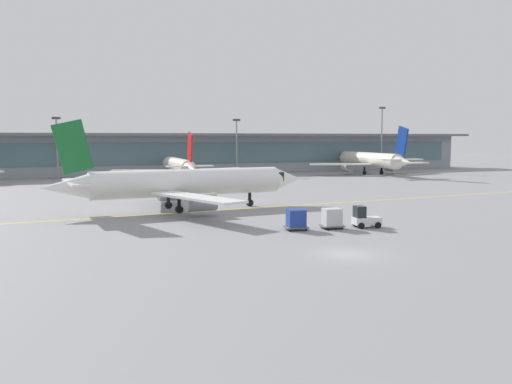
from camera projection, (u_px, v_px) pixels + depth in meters
name	position (u px, v px, depth m)	size (l,w,h in m)	color
ground_plane	(347.00, 254.00, 39.59)	(400.00, 400.00, 0.00)	gray
taxiway_centreline_stripe	(193.00, 212.00, 61.97)	(110.00, 0.36, 0.01)	yellow
terminal_concourse	(143.00, 153.00, 125.09)	(180.80, 11.00, 9.60)	#8C939E
gate_airplane_1	(179.00, 166.00, 107.78)	(27.10, 29.14, 9.66)	silver
gate_airplane_2	(370.00, 160.00, 125.75)	(31.12, 33.52, 11.10)	silver
taxiing_regional_jet	(185.00, 183.00, 63.32)	(32.05, 29.70, 10.61)	white
baggage_tug	(365.00, 218.00, 51.20)	(2.78, 1.95, 2.10)	silver
cargo_dolly_lead	(332.00, 218.00, 50.48)	(2.32, 1.90, 1.94)	#595B60
cargo_dolly_trailing	(296.00, 219.00, 49.73)	(2.32, 1.90, 1.94)	#595B60
apron_light_mast_1	(57.00, 145.00, 112.21)	(1.80, 0.36, 12.92)	gray
apron_light_mast_2	(237.00, 144.00, 125.14)	(1.80, 0.36, 12.95)	gray
apron_light_mast_3	(382.00, 136.00, 137.91)	(1.80, 0.36, 16.47)	gray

